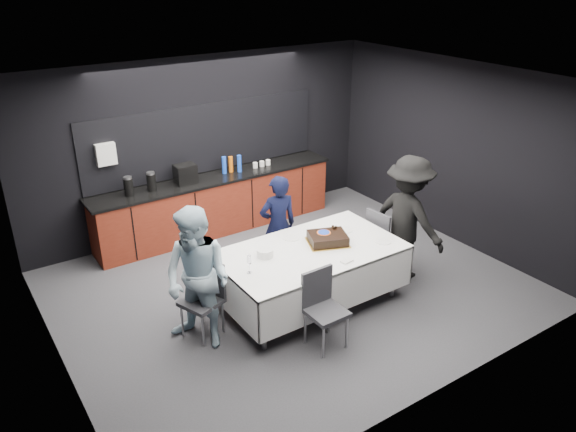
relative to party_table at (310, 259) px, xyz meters
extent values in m
plane|color=#404145|center=(0.00, 0.40, -0.64)|extent=(6.00, 6.00, 0.00)
cube|color=white|center=(0.00, 0.40, 2.16)|extent=(6.00, 5.00, 0.04)
cube|color=black|center=(0.00, 2.90, 0.76)|extent=(6.00, 0.04, 2.80)
cube|color=black|center=(0.00, -2.10, 0.76)|extent=(6.00, 0.04, 2.80)
cube|color=black|center=(-3.00, 0.40, 0.76)|extent=(0.04, 5.00, 2.80)
cube|color=black|center=(3.00, 0.40, 0.76)|extent=(0.04, 5.00, 2.80)
cube|color=#5D1B0E|center=(0.00, 2.60, -0.19)|extent=(4.00, 0.60, 0.90)
cube|color=black|center=(0.00, 2.60, 0.28)|extent=(4.10, 0.64, 0.04)
cube|color=black|center=(0.00, 2.88, 0.86)|extent=(4.00, 0.03, 1.10)
cube|color=white|center=(-1.60, 2.83, 0.91)|extent=(0.28, 0.12, 0.32)
cylinder|color=black|center=(-1.40, 2.60, 0.43)|extent=(0.14, 0.14, 0.26)
cylinder|color=black|center=(-1.05, 2.60, 0.43)|extent=(0.14, 0.14, 0.26)
cube|color=black|center=(-0.50, 2.60, 0.45)|extent=(0.32, 0.24, 0.30)
cylinder|color=blue|center=(0.20, 2.65, 0.44)|extent=(0.07, 0.07, 0.28)
cylinder|color=orange|center=(0.32, 2.65, 0.43)|extent=(0.07, 0.07, 0.26)
cylinder|color=blue|center=(0.44, 2.58, 0.44)|extent=(0.07, 0.07, 0.28)
cylinder|color=white|center=(0.75, 2.60, 0.34)|extent=(0.08, 0.08, 0.09)
cylinder|color=white|center=(0.88, 2.60, 0.34)|extent=(0.08, 0.08, 0.09)
cylinder|color=white|center=(1.00, 2.60, 0.34)|extent=(0.08, 0.08, 0.09)
cylinder|color=#99999E|center=(-1.40, 2.60, 0.57)|extent=(0.12, 0.12, 0.03)
cylinder|color=#99999E|center=(-1.05, 2.60, 0.57)|extent=(0.12, 0.12, 0.03)
cylinder|color=#99999E|center=(-1.00, -0.50, -0.27)|extent=(0.06, 0.06, 0.75)
cylinder|color=#99999E|center=(-1.00, 0.50, -0.27)|extent=(0.06, 0.06, 0.75)
cylinder|color=#99999E|center=(1.00, -0.50, -0.27)|extent=(0.06, 0.06, 0.75)
cylinder|color=#99999E|center=(1.00, 0.50, -0.27)|extent=(0.06, 0.06, 0.75)
cube|color=white|center=(0.00, 0.00, 0.12)|extent=(2.32, 1.32, 0.04)
cube|color=white|center=(0.00, -0.65, -0.15)|extent=(2.32, 0.02, 0.55)
cube|color=white|center=(0.00, 0.65, -0.15)|extent=(2.32, 0.02, 0.55)
cube|color=white|center=(-1.15, 0.00, -0.15)|extent=(0.02, 1.32, 0.55)
cube|color=white|center=(1.15, 0.00, -0.15)|extent=(0.02, 1.32, 0.55)
cube|color=gold|center=(0.29, 0.02, 0.14)|extent=(0.62, 0.57, 0.01)
cube|color=black|center=(0.29, 0.02, 0.20)|extent=(0.57, 0.52, 0.10)
cube|color=black|center=(0.29, 0.02, 0.26)|extent=(0.57, 0.52, 0.01)
cylinder|color=#EB5B13|center=(0.27, 0.08, 0.27)|extent=(0.18, 0.18, 0.00)
cylinder|color=#183CB8|center=(0.27, 0.08, 0.27)|extent=(0.15, 0.15, 0.01)
sphere|color=black|center=(0.47, 0.14, 0.28)|extent=(0.04, 0.04, 0.04)
sphere|color=black|center=(0.49, 0.10, 0.28)|extent=(0.04, 0.04, 0.04)
sphere|color=black|center=(0.45, 0.10, 0.28)|extent=(0.04, 0.04, 0.04)
cylinder|color=white|center=(-0.57, 0.16, 0.19)|extent=(0.20, 0.20, 0.10)
cylinder|color=white|center=(-0.33, -0.45, 0.14)|extent=(0.22, 0.22, 0.01)
cylinder|color=white|center=(0.71, 0.18, 0.14)|extent=(0.21, 0.21, 0.01)
cylinder|color=white|center=(0.91, -0.35, 0.14)|extent=(0.22, 0.22, 0.01)
cylinder|color=white|center=(-0.02, 0.39, 0.14)|extent=(0.22, 0.22, 0.01)
cube|color=white|center=(0.18, -0.50, 0.15)|extent=(0.16, 0.11, 0.02)
cylinder|color=white|center=(-0.93, -0.08, 0.14)|extent=(0.06, 0.06, 0.00)
cylinder|color=white|center=(-0.93, -0.08, 0.20)|extent=(0.01, 0.01, 0.12)
cylinder|color=white|center=(-0.93, -0.08, 0.31)|extent=(0.05, 0.05, 0.10)
cube|color=#323238|center=(-1.46, 0.15, -0.19)|extent=(0.54, 0.54, 0.05)
cube|color=#323238|center=(-1.28, 0.21, 0.06)|extent=(0.18, 0.41, 0.45)
cylinder|color=#99999E|center=(-1.68, 0.25, -0.42)|extent=(0.03, 0.03, 0.44)
cylinder|color=#99999E|center=(-1.56, -0.07, -0.42)|extent=(0.03, 0.03, 0.44)
cylinder|color=#99999E|center=(-1.36, 0.36, -0.42)|extent=(0.03, 0.03, 0.44)
cylinder|color=#99999E|center=(-1.24, 0.04, -0.42)|extent=(0.03, 0.03, 0.44)
cube|color=#323238|center=(1.44, 0.14, -0.19)|extent=(0.46, 0.46, 0.05)
cube|color=#323238|center=(1.25, 0.12, 0.06)|extent=(0.08, 0.42, 0.45)
cylinder|color=#99999E|center=(1.63, -0.01, -0.42)|extent=(0.03, 0.03, 0.44)
cylinder|color=#99999E|center=(1.59, 0.33, -0.42)|extent=(0.03, 0.03, 0.44)
cylinder|color=#99999E|center=(1.29, -0.04, -0.42)|extent=(0.03, 0.03, 0.44)
cylinder|color=#99999E|center=(1.25, 0.29, -0.42)|extent=(0.03, 0.03, 0.44)
cube|color=#323238|center=(-0.37, -0.84, -0.19)|extent=(0.43, 0.43, 0.05)
cube|color=#323238|center=(-0.37, -0.65, 0.06)|extent=(0.42, 0.05, 0.45)
cylinder|color=#99999E|center=(-0.54, -1.01, -0.42)|extent=(0.03, 0.03, 0.44)
cylinder|color=#99999E|center=(-0.20, -1.01, -0.42)|extent=(0.03, 0.03, 0.44)
cylinder|color=#99999E|center=(-0.54, -0.67, -0.42)|extent=(0.03, 0.03, 0.44)
cylinder|color=#99999E|center=(-0.20, -0.67, -0.42)|extent=(0.03, 0.03, 0.44)
imported|color=black|center=(0.08, 0.87, 0.10)|extent=(0.59, 0.44, 1.48)
imported|color=#A9C5D5|center=(-1.54, 0.02, 0.21)|extent=(0.97, 1.04, 1.70)
imported|color=black|center=(1.53, -0.16, 0.24)|extent=(0.79, 1.21, 1.76)
camera|label=1|loc=(-3.70, -5.03, 3.47)|focal=35.00mm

